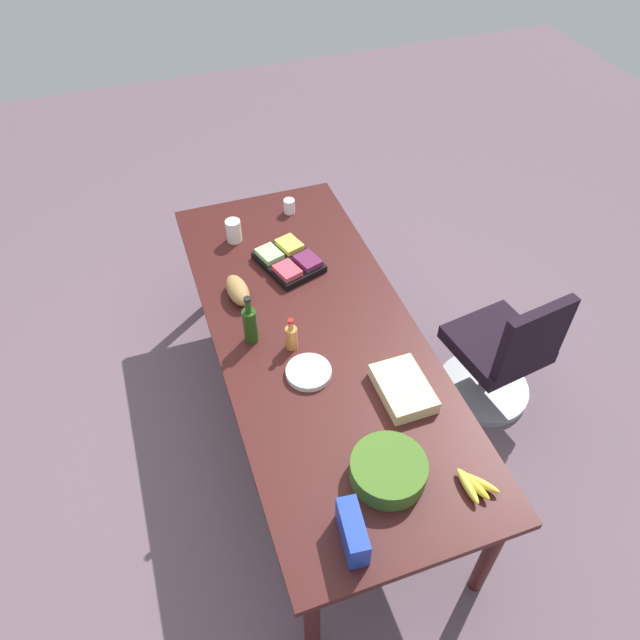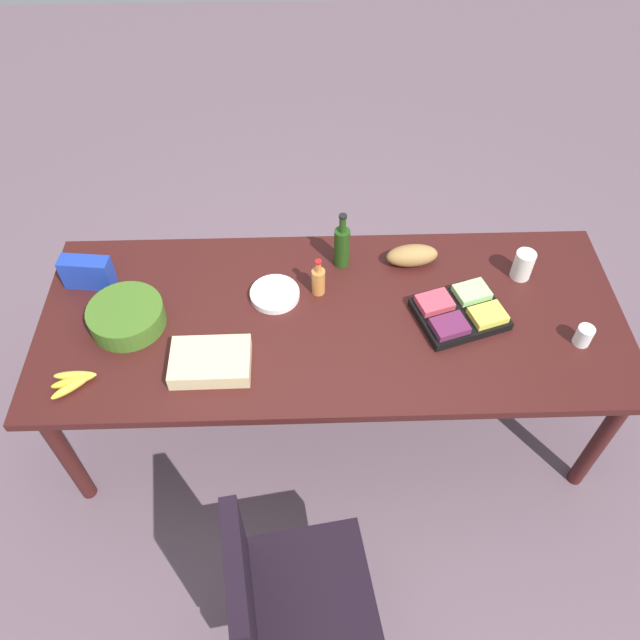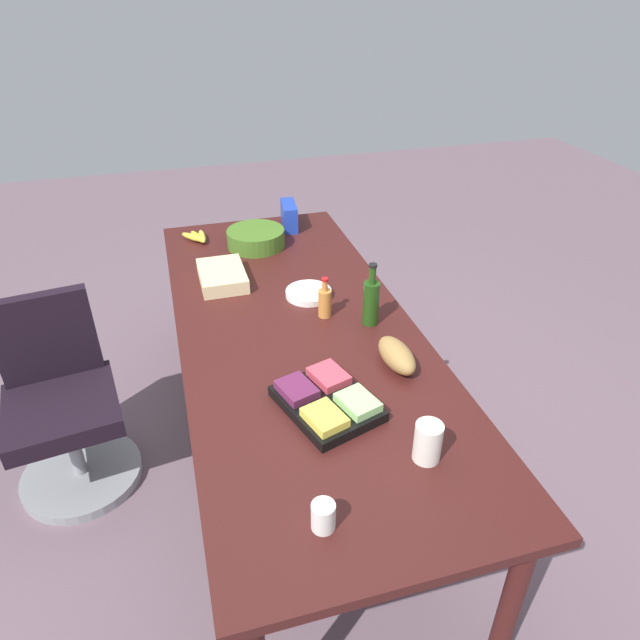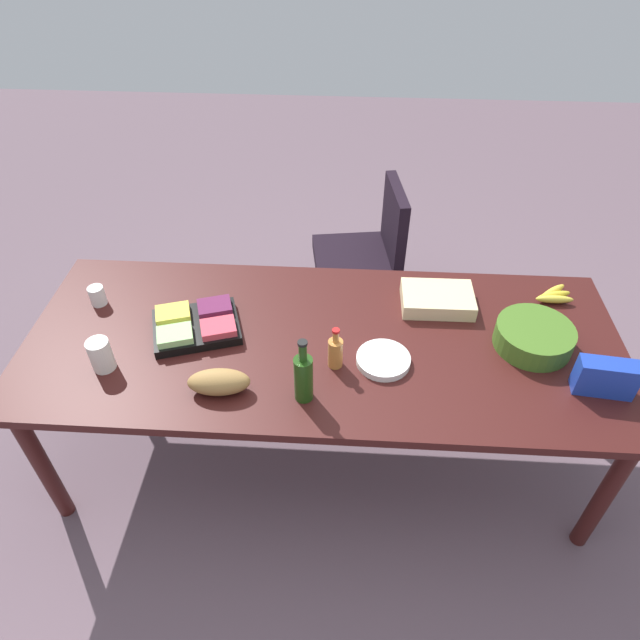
{
  "view_description": "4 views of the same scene",
  "coord_description": "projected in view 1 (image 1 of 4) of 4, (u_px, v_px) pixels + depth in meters",
  "views": [
    {
      "loc": [
        1.98,
        -0.66,
        3.03
      ],
      "look_at": [
        -0.05,
        0.04,
        0.8
      ],
      "focal_mm": 33.72,
      "sensor_mm": 36.0,
      "label": 1
    },
    {
      "loc": [
        0.11,
        1.75,
        2.83
      ],
      "look_at": [
        0.06,
        0.06,
        0.82
      ],
      "focal_mm": 34.95,
      "sensor_mm": 36.0,
      "label": 2
    },
    {
      "loc": [
        -2.04,
        0.47,
        2.14
      ],
      "look_at": [
        -0.07,
        -0.09,
        0.84
      ],
      "focal_mm": 31.96,
      "sensor_mm": 36.0,
      "label": 3
    },
    {
      "loc": [
        0.09,
        -1.72,
        2.42
      ],
      "look_at": [
        -0.02,
        0.04,
        0.85
      ],
      "focal_mm": 31.48,
      "sensor_mm": 36.0,
      "label": 4
    }
  ],
  "objects": [
    {
      "name": "mayo_jar",
      "position": [
        234.0,
        231.0,
        3.54
      ],
      "size": [
        0.11,
        0.11,
        0.14
      ],
      "primitive_type": "cylinder",
      "rotation": [
        0.0,
        0.0,
        0.23
      ],
      "color": "white",
      "rests_on": "conference_table"
    },
    {
      "name": "office_chair",
      "position": [
        499.0,
        359.0,
        3.5
      ],
      "size": [
        0.56,
        0.56,
        0.91
      ],
      "color": "gray",
      "rests_on": "ground"
    },
    {
      "name": "dressing_bottle",
      "position": [
        291.0,
        337.0,
        2.95
      ],
      "size": [
        0.06,
        0.06,
        0.19
      ],
      "color": "#CB8039",
      "rests_on": "conference_table"
    },
    {
      "name": "fruit_platter",
      "position": [
        289.0,
        260.0,
        3.42
      ],
      "size": [
        0.43,
        0.38,
        0.07
      ],
      "color": "black",
      "rests_on": "conference_table"
    },
    {
      "name": "sheet_cake",
      "position": [
        403.0,
        388.0,
        2.78
      ],
      "size": [
        0.32,
        0.22,
        0.07
      ],
      "primitive_type": "cube",
      "rotation": [
        0.0,
        0.0,
        0.01
      ],
      "color": "beige",
      "rests_on": "conference_table"
    },
    {
      "name": "bread_loaf",
      "position": [
        238.0,
        290.0,
        3.22
      ],
      "size": [
        0.25,
        0.13,
        0.1
      ],
      "primitive_type": "ellipsoid",
      "rotation": [
        0.0,
        0.0,
        0.08
      ],
      "color": "#A17841",
      "rests_on": "conference_table"
    },
    {
      "name": "banana_bunch",
      "position": [
        474.0,
        484.0,
        2.45
      ],
      "size": [
        0.17,
        0.14,
        0.04
      ],
      "color": "yellow",
      "rests_on": "conference_table"
    },
    {
      "name": "paper_plate_stack",
      "position": [
        309.0,
        372.0,
        2.87
      ],
      "size": [
        0.25,
        0.25,
        0.03
      ],
      "primitive_type": "cylinder",
      "rotation": [
        0.0,
        0.0,
        0.15
      ],
      "color": "white",
      "rests_on": "conference_table"
    },
    {
      "name": "wine_bottle",
      "position": [
        250.0,
        324.0,
        2.96
      ],
      "size": [
        0.08,
        0.08,
        0.29
      ],
      "color": "#1F4413",
      "rests_on": "conference_table"
    },
    {
      "name": "salad_bowl",
      "position": [
        388.0,
        470.0,
        2.47
      ],
      "size": [
        0.35,
        0.35,
        0.1
      ],
      "primitive_type": "cylinder",
      "rotation": [
        0.0,
        0.0,
        0.1
      ],
      "color": "#436C21",
      "rests_on": "conference_table"
    },
    {
      "name": "chip_bag_blue",
      "position": [
        353.0,
        532.0,
        2.26
      ],
      "size": [
        0.23,
        0.1,
        0.15
      ],
      "primitive_type": "cube",
      "rotation": [
        0.0,
        0.0,
        -0.11
      ],
      "color": "#1E3CB1",
      "rests_on": "conference_table"
    },
    {
      "name": "ground_plane",
      "position": [
        316.0,
        419.0,
        3.63
      ],
      "size": [
        10.0,
        10.0,
        0.0
      ],
      "primitive_type": "plane",
      "color": "#6B5560"
    },
    {
      "name": "conference_table",
      "position": [
        316.0,
        341.0,
        3.12
      ],
      "size": [
        2.54,
        1.02,
        0.78
      ],
      "color": "#3E1614",
      "rests_on": "ground"
    },
    {
      "name": "paper_cup",
      "position": [
        289.0,
        206.0,
        3.76
      ],
      "size": [
        0.08,
        0.08,
        0.09
      ],
      "primitive_type": "cylinder",
      "rotation": [
        0.0,
        0.0,
        -0.14
      ],
      "color": "white",
      "rests_on": "conference_table"
    }
  ]
}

